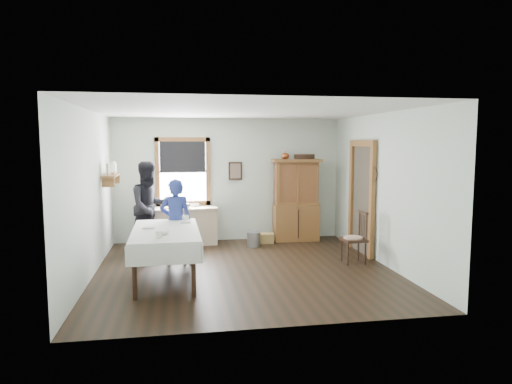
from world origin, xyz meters
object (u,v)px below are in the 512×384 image
at_px(spindle_chair, 354,237).
at_px(figure_dark, 150,210).
at_px(pail, 254,239).
at_px(wicker_basket, 265,238).
at_px(woman_blue, 176,225).
at_px(dining_table, 166,255).
at_px(china_hutch, 296,200).
at_px(work_counter, 184,226).

xyz_separation_m(spindle_chair, figure_dark, (-3.68, 1.49, 0.36)).
xyz_separation_m(pail, wicker_basket, (0.30, 0.28, -0.05)).
distance_m(spindle_chair, wicker_basket, 2.31).
xyz_separation_m(spindle_chair, woman_blue, (-3.17, 0.45, 0.24)).
bearing_deg(dining_table, china_hutch, 42.47).
bearing_deg(spindle_chair, china_hutch, 101.12).
xyz_separation_m(china_hutch, wicker_basket, (-0.73, -0.17, -0.80)).
relative_size(work_counter, dining_table, 0.69).
relative_size(wicker_basket, figure_dark, 0.21).
bearing_deg(spindle_chair, figure_dark, 154.52).
height_order(spindle_chair, woman_blue, woman_blue).
bearing_deg(pail, woman_blue, -143.83).
distance_m(china_hutch, woman_blue, 3.10).
bearing_deg(figure_dark, china_hutch, -16.91).
bearing_deg(china_hutch, dining_table, -135.58).
height_order(dining_table, pail, dining_table).
height_order(china_hutch, pail, china_hutch).
relative_size(china_hutch, figure_dark, 1.08).
relative_size(work_counter, spindle_chair, 1.47).
xyz_separation_m(china_hutch, dining_table, (-2.78, -2.55, -0.50)).
distance_m(dining_table, figure_dark, 2.04).
height_order(china_hutch, woman_blue, china_hutch).
bearing_deg(wicker_basket, spindle_chair, -56.28).
distance_m(work_counter, dining_table, 2.52).
bearing_deg(woman_blue, figure_dark, -60.13).
height_order(dining_table, figure_dark, figure_dark).
height_order(dining_table, wicker_basket, dining_table).
bearing_deg(china_hutch, wicker_basket, -164.66).
bearing_deg(woman_blue, spindle_chair, 175.76).
xyz_separation_m(work_counter, dining_table, (-0.32, -2.50, 0.01)).
xyz_separation_m(woman_blue, figure_dark, (-0.51, 1.04, 0.13)).
xyz_separation_m(work_counter, pail, (1.44, -0.41, -0.25)).
height_order(wicker_basket, figure_dark, figure_dark).
bearing_deg(pail, china_hutch, 23.95).
height_order(work_counter, woman_blue, woman_blue).
xyz_separation_m(dining_table, wicker_basket, (2.05, 2.37, -0.30)).
bearing_deg(china_hutch, woman_blue, -146.30).
bearing_deg(spindle_chair, work_counter, 142.61).
bearing_deg(figure_dark, work_counter, 10.97).
relative_size(china_hutch, wicker_basket, 5.04).
bearing_deg(pail, dining_table, -129.99).
bearing_deg(woman_blue, work_counter, -92.13).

